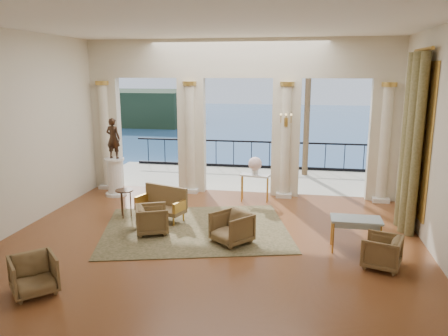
% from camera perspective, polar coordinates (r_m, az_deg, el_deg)
% --- Properties ---
extents(floor, '(9.00, 9.00, 0.00)m').
position_cam_1_polar(floor, '(9.65, -1.61, -9.35)').
color(floor, '#52290F').
rests_on(floor, ground).
extents(room_walls, '(9.00, 9.00, 9.00)m').
position_cam_1_polar(room_walls, '(7.90, -3.40, 7.29)').
color(room_walls, beige).
rests_on(room_walls, ground).
extents(arcade, '(9.00, 0.56, 4.50)m').
position_cam_1_polar(arcade, '(12.76, 1.85, 7.98)').
color(arcade, beige).
rests_on(arcade, ground).
extents(terrace, '(10.00, 3.60, 0.10)m').
position_cam_1_polar(terrace, '(15.12, 2.87, -1.42)').
color(terrace, '#B2AC96').
rests_on(terrace, ground).
extents(balustrade, '(9.00, 0.06, 1.03)m').
position_cam_1_polar(balustrade, '(16.58, 3.60, 1.44)').
color(balustrade, black).
rests_on(balustrade, terrace).
extents(palm_tree, '(2.00, 2.00, 4.50)m').
position_cam_1_polar(palm_tree, '(15.37, 11.09, 14.17)').
color(palm_tree, '#4C3823').
rests_on(palm_tree, terrace).
extents(headland, '(22.00, 18.00, 6.00)m').
position_cam_1_polar(headland, '(85.21, -11.92, 7.87)').
color(headland, black).
rests_on(headland, sea).
extents(sea, '(160.00, 160.00, 0.00)m').
position_cam_1_polar(sea, '(69.45, 8.58, 4.49)').
color(sea, '#285587').
rests_on(sea, ground).
extents(curtain, '(0.33, 1.40, 4.09)m').
position_cam_1_polar(curtain, '(10.67, 23.31, 3.01)').
color(curtain, brown).
rests_on(curtain, ground).
extents(window_frame, '(0.04, 1.60, 3.40)m').
position_cam_1_polar(window_frame, '(10.70, 24.32, 3.38)').
color(window_frame, gold).
rests_on(window_frame, room_walls).
extents(wall_sconce, '(0.30, 0.11, 0.33)m').
position_cam_1_polar(wall_sconce, '(12.35, 8.10, 6.06)').
color(wall_sconce, gold).
rests_on(wall_sconce, arcade).
extents(rug, '(4.89, 4.22, 0.02)m').
position_cam_1_polar(rug, '(10.27, -3.70, -7.92)').
color(rug, '#2A3219').
rests_on(rug, ground).
extents(armchair_a, '(0.94, 0.94, 0.71)m').
position_cam_1_polar(armchair_a, '(8.01, -23.63, -12.47)').
color(armchair_a, '#4C371D').
rests_on(armchair_a, ground).
extents(armchair_b, '(0.98, 0.98, 0.74)m').
position_cam_1_polar(armchair_b, '(9.36, 1.01, -7.63)').
color(armchair_b, '#4C371D').
rests_on(armchair_b, ground).
extents(armchair_c, '(0.79, 0.82, 0.68)m').
position_cam_1_polar(armchair_c, '(8.77, 19.92, -10.06)').
color(armchair_c, '#4C371D').
rests_on(armchair_c, ground).
extents(armchair_d, '(0.87, 0.89, 0.71)m').
position_cam_1_polar(armchair_d, '(10.04, -9.37, -6.48)').
color(armchair_d, '#4C371D').
rests_on(armchair_d, ground).
extents(settee, '(1.35, 0.92, 0.83)m').
position_cam_1_polar(settee, '(10.91, -8.01, -4.58)').
color(settee, '#4C371D').
rests_on(settee, ground).
extents(game_table, '(1.00, 0.55, 0.69)m').
position_cam_1_polar(game_table, '(9.30, 16.87, -6.72)').
color(game_table, '#9FBCC9').
rests_on(game_table, ground).
extents(pedestal, '(0.61, 0.61, 1.12)m').
position_cam_1_polar(pedestal, '(13.21, -14.01, -1.23)').
color(pedestal, silver).
rests_on(pedestal, ground).
extents(statue, '(0.46, 0.33, 1.17)m').
position_cam_1_polar(statue, '(12.99, -14.28, 3.78)').
color(statue, '#322116').
rests_on(statue, pedestal).
extents(console_table, '(0.85, 0.46, 0.77)m').
position_cam_1_polar(console_table, '(12.26, 4.05, -1.47)').
color(console_table, silver).
rests_on(console_table, ground).
extents(urn, '(0.38, 0.38, 0.50)m').
position_cam_1_polar(urn, '(12.16, 4.08, 0.44)').
color(urn, white).
rests_on(urn, console_table).
extents(side_table, '(0.44, 0.44, 0.72)m').
position_cam_1_polar(side_table, '(11.14, -12.88, -3.30)').
color(side_table, black).
rests_on(side_table, ground).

